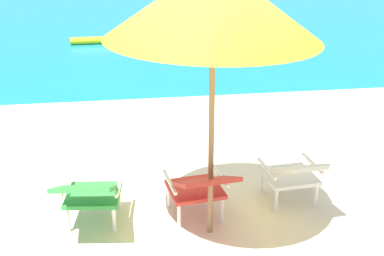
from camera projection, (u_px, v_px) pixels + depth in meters
The scene contains 7 objects.
ground_plane at pixel (163, 94), 8.77m from camera, with size 40.00×40.00×0.00m, color beige.
ocean_band at pixel (138, 16), 16.84m from camera, with size 40.00×18.00×0.01m, color teal.
swim_buoy at pixel (103, 40), 12.62m from camera, with size 0.18×0.18×1.60m, color yellow.
lounge_chair_left at pixel (89, 193), 4.66m from camera, with size 0.64×0.93×0.68m.
lounge_chair_center at pixel (200, 186), 4.77m from camera, with size 0.64×0.93×0.68m.
lounge_chair_right at pixel (297, 173), 5.04m from camera, with size 0.60×0.91×0.68m.
beach_umbrella_center at pixel (213, 1), 3.97m from camera, with size 2.12×2.11×2.50m.
Camera 1 is at (-0.72, -4.35, 2.70)m, focal length 46.38 mm.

